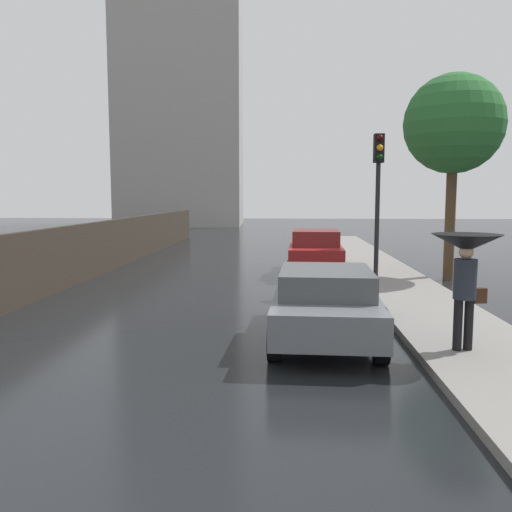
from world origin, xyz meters
The scene contains 6 objects.
car_grey_near_kerb centered at (2.62, 6.05, 0.70)m, with size 1.98×4.28×1.31m.
car_red_mid_road centered at (2.88, 14.28, 0.75)m, with size 1.87×4.09×1.48m.
pedestrian_with_umbrella_near centered at (4.73, 5.04, 1.64)m, with size 1.07×1.07×1.85m.
traffic_light centered at (4.34, 11.08, 2.98)m, with size 0.26×0.39×4.07m.
street_tree_mid centered at (6.91, 13.27, 4.70)m, with size 2.97×2.97×6.22m.
distant_tower centered at (-7.54, 45.60, 17.08)m, with size 11.07×10.42×34.15m.
Camera 1 is at (1.93, -3.45, 2.56)m, focal length 37.68 mm.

